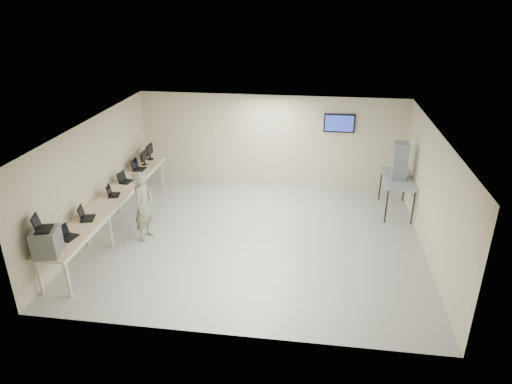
# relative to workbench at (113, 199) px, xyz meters

# --- Properties ---
(room) EXTENTS (8.01, 7.01, 2.81)m
(room) POSITION_rel_workbench_xyz_m (3.62, 0.06, 0.58)
(room) COLOR #B0B1A6
(room) RESTS_ON ground
(workbench) EXTENTS (0.76, 6.00, 0.90)m
(workbench) POSITION_rel_workbench_xyz_m (0.00, 0.00, 0.00)
(workbench) COLOR beige
(workbench) RESTS_ON ground
(equipment_box) EXTENTS (0.56, 0.61, 0.54)m
(equipment_box) POSITION_rel_workbench_xyz_m (-0.06, -2.75, 0.34)
(equipment_box) COLOR #535960
(equipment_box) RESTS_ON workbench
(laptop_on_box) EXTENTS (0.41, 0.44, 0.29)m
(laptop_on_box) POSITION_rel_workbench_xyz_m (-0.12, -2.75, 0.69)
(laptop_on_box) COLOR black
(laptop_on_box) RESTS_ON equipment_box
(laptop_0) EXTENTS (0.35, 0.40, 0.28)m
(laptop_0) POSITION_rel_workbench_xyz_m (-0.05, -2.11, 0.15)
(laptop_0) COLOR black
(laptop_0) RESTS_ON workbench
(laptop_1) EXTENTS (0.41, 0.44, 0.30)m
(laptop_1) POSITION_rel_workbench_xyz_m (-0.08, -1.24, 0.15)
(laptop_1) COLOR black
(laptop_1) RESTS_ON workbench
(laptop_2) EXTENTS (0.35, 0.39, 0.27)m
(laptop_2) POSITION_rel_workbench_xyz_m (-0.03, 0.06, 0.14)
(laptop_2) COLOR black
(laptop_2) RESTS_ON workbench
(laptop_3) EXTENTS (0.36, 0.40, 0.28)m
(laptop_3) POSITION_rel_workbench_xyz_m (-0.07, 0.93, 0.15)
(laptop_3) COLOR black
(laptop_3) RESTS_ON workbench
(laptop_4) EXTENTS (0.34, 0.40, 0.30)m
(laptop_4) POSITION_rel_workbench_xyz_m (-0.06, 1.86, 0.15)
(laptop_4) COLOR black
(laptop_4) RESTS_ON workbench
(monitor_near) EXTENTS (0.18, 0.41, 0.41)m
(monitor_near) POSITION_rel_workbench_xyz_m (-0.01, 2.27, 0.32)
(monitor_near) COLOR black
(monitor_near) RESTS_ON workbench
(monitor_far) EXTENTS (0.21, 0.46, 0.46)m
(monitor_far) POSITION_rel_workbench_xyz_m (-0.01, 2.75, 0.35)
(monitor_far) COLOR black
(monitor_far) RESTS_ON workbench
(soldier) EXTENTS (0.50, 0.69, 1.74)m
(soldier) POSITION_rel_workbench_xyz_m (0.94, -0.35, 0.04)
(soldier) COLOR #5D634F
(soldier) RESTS_ON ground
(side_table) EXTENTS (0.77, 1.65, 0.99)m
(side_table) POSITION_rel_workbench_xyz_m (7.19, 2.01, 0.09)
(side_table) COLOR gray
(side_table) RESTS_ON ground
(storage_bins) EXTENTS (0.37, 0.41, 0.98)m
(storage_bins) POSITION_rel_workbench_xyz_m (7.17, 2.01, 0.66)
(storage_bins) COLOR #8993A4
(storage_bins) RESTS_ON side_table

